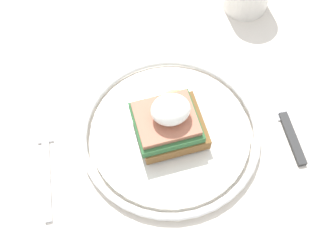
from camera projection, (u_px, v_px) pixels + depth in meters
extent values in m
plane|color=#9E9993|center=(169.00, 250.00, 1.24)|extent=(6.00, 6.00, 0.00)
cube|color=beige|center=(170.00, 140.00, 0.60)|extent=(1.00, 0.83, 0.03)
cylinder|color=beige|center=(288.00, 51.00, 1.15)|extent=(0.06, 0.06, 0.71)
cylinder|color=silver|center=(168.00, 136.00, 0.58)|extent=(0.22, 0.22, 0.01)
torus|color=white|center=(168.00, 135.00, 0.58)|extent=(0.25, 0.25, 0.01)
cube|color=brown|center=(168.00, 130.00, 0.57)|extent=(0.09, 0.08, 0.02)
cube|color=#2D6033|center=(167.00, 125.00, 0.55)|extent=(0.08, 0.08, 0.01)
cube|color=#AD664C|center=(166.00, 120.00, 0.55)|extent=(0.08, 0.07, 0.01)
ellipsoid|color=white|center=(167.00, 109.00, 0.53)|extent=(0.05, 0.04, 0.03)
cylinder|color=#EAD166|center=(175.00, 101.00, 0.60)|extent=(0.04, 0.04, 0.00)
cube|color=silver|center=(47.00, 180.00, 0.56)|extent=(0.02, 0.11, 0.00)
cube|color=silver|center=(45.00, 131.00, 0.59)|extent=(0.03, 0.04, 0.00)
cube|color=#2D2D2D|center=(292.00, 138.00, 0.58)|extent=(0.02, 0.08, 0.01)
cube|color=silver|center=(272.00, 88.00, 0.63)|extent=(0.03, 0.11, 0.00)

